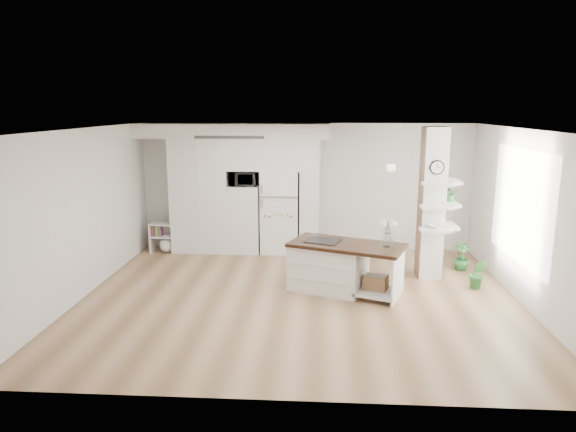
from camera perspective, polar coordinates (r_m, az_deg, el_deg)
name	(u,v)px	position (r m, az deg, el deg)	size (l,w,h in m)	color
floor	(299,297)	(8.44, 1.28, -9.02)	(7.00, 6.00, 0.01)	tan
room	(300,184)	(7.96, 1.34, 3.54)	(7.04, 6.04, 2.72)	white
cabinet_wall	(236,181)	(10.79, -5.83, 3.85)	(4.00, 0.71, 2.70)	white
refrigerator	(280,211)	(10.80, -0.91, 0.52)	(0.78, 0.69, 1.75)	white
column	(438,204)	(9.39, 16.28, 1.24)	(0.69, 0.90, 2.70)	silver
window	(521,206)	(8.90, 24.43, 1.04)	(2.40, 2.40, 0.00)	white
pendant_light	(410,167)	(8.19, 13.42, 5.32)	(0.12, 0.12, 0.10)	white
kitchen_island	(335,265)	(8.67, 5.21, -5.43)	(2.04, 1.48, 1.40)	white
bookshelf	(164,239)	(11.21, -13.58, -2.53)	(0.54, 0.33, 0.62)	white
floor_plant_a	(478,274)	(9.30, 20.36, -6.06)	(0.29, 0.23, 0.53)	#2D7232
floor_plant_b	(462,257)	(10.25, 18.73, -4.30)	(0.29, 0.29, 0.52)	#2D7232
microwave	(244,179)	(10.71, -4.96, 4.15)	(0.54, 0.37, 0.30)	#2D2D2D
shelf_plant	(450,193)	(9.58, 17.59, 2.42)	(0.27, 0.23, 0.30)	#2D7232
decor_bowl	(435,227)	(9.22, 15.98, -1.16)	(0.22, 0.22, 0.05)	white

